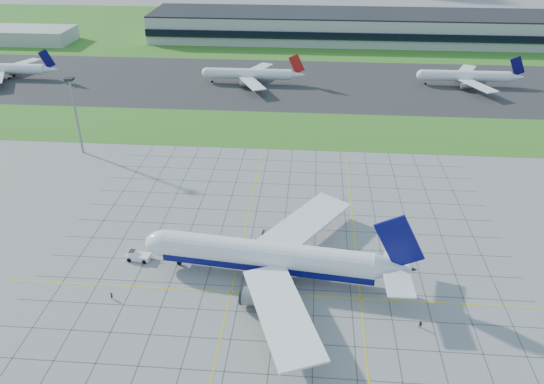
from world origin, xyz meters
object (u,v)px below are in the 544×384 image
object	(u,v)px
distant_jet_0	(4,68)
light_mast	(74,107)
crew_near	(112,296)
airliner	(270,257)
distant_jet_2	(467,76)
crew_far	(420,325)
distant_jet_1	(250,74)
pushback_tug	(137,256)

from	to	relation	value
distant_jet_0	light_mast	bearing A→B (deg)	-48.50
crew_near	airliner	bearing A→B (deg)	-48.48
distant_jet_0	distant_jet_2	size ratio (longest dim) A/B	1.04
crew_far	distant_jet_0	world-z (taller)	distant_jet_0
light_mast	crew_near	size ratio (longest dim) A/B	15.52
crew_far	crew_near	bearing A→B (deg)	-140.22
airliner	distant_jet_2	xyz separation A→B (m)	(76.76, 143.51, -0.86)
light_mast	distant_jet_1	bearing A→B (deg)	58.76
light_mast	crew_near	bearing A→B (deg)	-63.86
pushback_tug	distant_jet_0	distance (m)	170.55
light_mast	distant_jet_1	size ratio (longest dim) A/B	0.57
pushback_tug	distant_jet_1	xyz separation A→B (m)	(11.19, 135.30, 3.47)
distant_jet_0	distant_jet_1	bearing A→B (deg)	0.38
distant_jet_1	crew_near	bearing A→B (deg)	-94.78
distant_jet_0	crew_near	bearing A→B (deg)	-55.16
distant_jet_1	distant_jet_2	world-z (taller)	same
airliner	distant_jet_1	distance (m)	140.45
distant_jet_2	distant_jet_1	bearing A→B (deg)	-177.31
pushback_tug	crew_near	xyz separation A→B (m)	(-1.31, -14.13, -0.19)
distant_jet_2	crew_near	bearing A→B (deg)	-125.48
crew_far	distant_jet_2	distance (m)	164.09
light_mast	distant_jet_1	xyz separation A→B (m)	(47.44, 78.23, -11.69)
crew_far	distant_jet_1	world-z (taller)	distant_jet_1
crew_near	distant_jet_1	world-z (taller)	distant_jet_1
light_mast	distant_jet_0	distance (m)	104.07
light_mast	crew_far	distance (m)	125.27
light_mast	pushback_tug	size ratio (longest dim) A/B	3.07
crew_near	light_mast	bearing A→B (deg)	50.02
crew_near	crew_far	distance (m)	64.44
pushback_tug	crew_far	size ratio (longest dim) A/B	5.03
pushback_tug	crew_far	xyz separation A→B (m)	(63.02, -17.77, -0.19)
pushback_tug	crew_far	distance (m)	65.48
airliner	crew_near	xyz separation A→B (m)	(-32.99, -10.49, -4.52)
pushback_tug	distant_jet_1	world-z (taller)	distant_jet_1
pushback_tug	crew_far	world-z (taller)	pushback_tug
light_mast	pushback_tug	distance (m)	69.29
airliner	distant_jet_2	world-z (taller)	airliner
light_mast	airliner	distance (m)	91.76
pushback_tug	distant_jet_0	bearing A→B (deg)	134.43
pushback_tug	distant_jet_2	xyz separation A→B (m)	(108.44, 139.86, 3.47)
pushback_tug	light_mast	bearing A→B (deg)	128.94
crew_far	distant_jet_2	xyz separation A→B (m)	(45.42, 157.63, 3.66)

